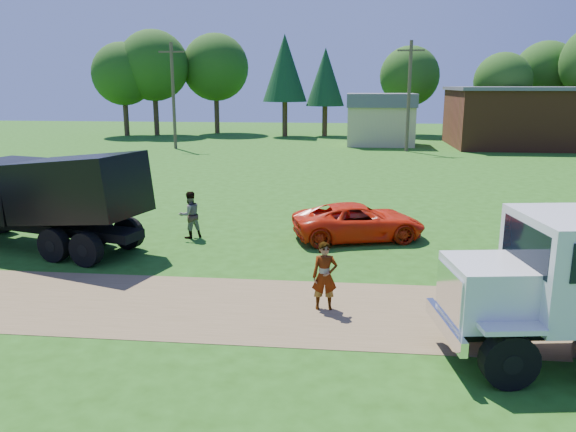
# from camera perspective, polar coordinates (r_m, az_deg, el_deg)

# --- Properties ---
(ground) EXTENTS (140.00, 140.00, 0.00)m
(ground) POSITION_cam_1_polar(r_m,az_deg,el_deg) (14.27, 1.39, -9.55)
(ground) COLOR #234C10
(ground) RESTS_ON ground
(dirt_track) EXTENTS (120.00, 4.20, 0.01)m
(dirt_track) POSITION_cam_1_polar(r_m,az_deg,el_deg) (14.27, 1.39, -9.53)
(dirt_track) COLOR brown
(dirt_track) RESTS_ON ground
(white_semi_tractor) EXTENTS (7.64, 3.46, 4.52)m
(white_semi_tractor) POSITION_cam_1_polar(r_m,az_deg,el_deg) (12.69, 27.18, -6.58)
(white_semi_tractor) COLOR black
(white_semi_tractor) RESTS_ON ground
(black_dump_truck) EXTENTS (8.07, 4.36, 3.43)m
(black_dump_truck) POSITION_cam_1_polar(r_m,az_deg,el_deg) (20.62, -23.45, 1.97)
(black_dump_truck) COLOR black
(black_dump_truck) RESTS_ON ground
(orange_pickup) EXTENTS (5.18, 3.40, 1.32)m
(orange_pickup) POSITION_cam_1_polar(r_m,az_deg,el_deg) (20.53, 7.20, -0.57)
(orange_pickup) COLOR red
(orange_pickup) RESTS_ON ground
(spectator_a) EXTENTS (0.68, 0.49, 1.74)m
(spectator_a) POSITION_cam_1_polar(r_m,az_deg,el_deg) (14.07, 3.75, -6.12)
(spectator_a) COLOR #999999
(spectator_a) RESTS_ON ground
(spectator_b) EXTENTS (1.07, 1.05, 1.73)m
(spectator_b) POSITION_cam_1_polar(r_m,az_deg,el_deg) (20.85, -9.94, 0.13)
(spectator_b) COLOR #999999
(spectator_b) RESTS_ON ground
(brick_building) EXTENTS (15.40, 10.40, 5.30)m
(brick_building) POSITION_cam_1_polar(r_m,az_deg,el_deg) (55.83, 24.04, 9.18)
(brick_building) COLOR brown
(brick_building) RESTS_ON ground
(tan_shed) EXTENTS (6.20, 5.40, 4.70)m
(tan_shed) POSITION_cam_1_polar(r_m,az_deg,el_deg) (53.29, 9.35, 9.74)
(tan_shed) COLOR #CBBA7F
(tan_shed) RESTS_ON ground
(utility_poles) EXTENTS (42.20, 0.28, 9.00)m
(utility_poles) POSITION_cam_1_polar(r_m,az_deg,el_deg) (48.37, 12.19, 12.00)
(utility_poles) COLOR brown
(utility_poles) RESTS_ON ground
(tree_row) EXTENTS (56.56, 12.83, 11.53)m
(tree_row) POSITION_cam_1_polar(r_m,az_deg,el_deg) (62.51, 6.03, 14.52)
(tree_row) COLOR #332214
(tree_row) RESTS_ON ground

